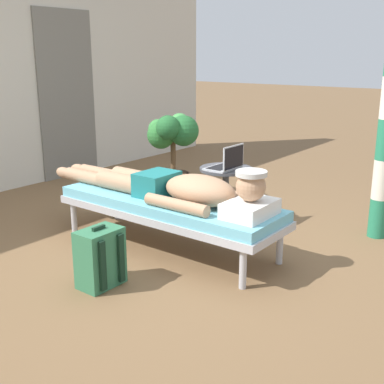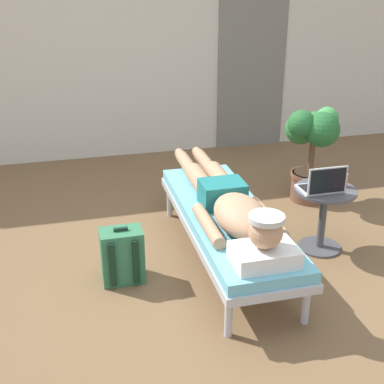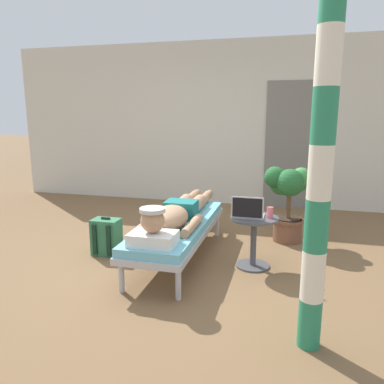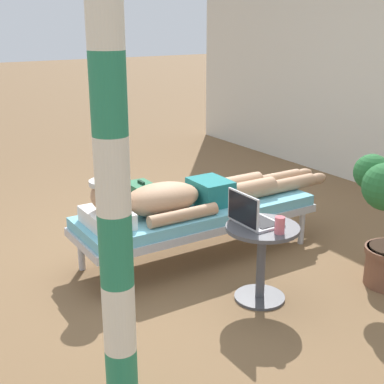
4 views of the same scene
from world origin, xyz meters
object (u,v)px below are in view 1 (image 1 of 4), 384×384
object	(u,v)px
lounge_chair	(169,207)
drink_glass	(234,159)
laptop	(227,163)
side_table	(226,185)
backpack	(100,258)
person_reclining	(176,187)
potted_plant	(173,144)

from	to	relation	value
lounge_chair	drink_glass	bearing A→B (deg)	-0.13
lounge_chair	laptop	distance (m)	0.78
side_table	laptop	size ratio (longest dim) A/B	1.69
side_table	backpack	distance (m)	1.61
person_reclining	backpack	world-z (taller)	person_reclining
side_table	drink_glass	xyz separation A→B (m)	(0.15, 0.01, 0.22)
drink_glass	person_reclining	bearing A→B (deg)	-175.25
person_reclining	potted_plant	bearing A→B (deg)	40.85
lounge_chair	drink_glass	world-z (taller)	drink_glass
side_table	potted_plant	world-z (taller)	potted_plant
person_reclining	laptop	distance (m)	0.74
potted_plant	lounge_chair	bearing A→B (deg)	-141.62
backpack	potted_plant	bearing A→B (deg)	26.40
lounge_chair	backpack	world-z (taller)	backpack
laptop	potted_plant	xyz separation A→B (m)	(0.38, 0.94, 0.02)
drink_glass	potted_plant	size ratio (longest dim) A/B	0.12
laptop	drink_glass	bearing A→B (deg)	16.35
lounge_chair	side_table	size ratio (longest dim) A/B	3.68
backpack	potted_plant	size ratio (longest dim) A/B	0.46
lounge_chair	person_reclining	xyz separation A→B (m)	(0.00, -0.08, 0.17)
laptop	lounge_chair	bearing A→B (deg)	175.04
lounge_chair	laptop	world-z (taller)	laptop
laptop	drink_glass	xyz separation A→B (m)	(0.21, 0.06, -0.00)
lounge_chair	drink_glass	size ratio (longest dim) A/B	17.74
side_table	laptop	world-z (taller)	laptop
potted_plant	laptop	bearing A→B (deg)	-111.68
side_table	potted_plant	bearing A→B (deg)	70.55
lounge_chair	person_reclining	distance (m)	0.19
laptop	backpack	bearing A→B (deg)	-179.74
laptop	potted_plant	distance (m)	1.02
drink_glass	backpack	bearing A→B (deg)	-177.76
lounge_chair	laptop	size ratio (longest dim) A/B	6.21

